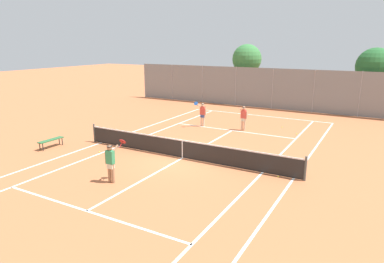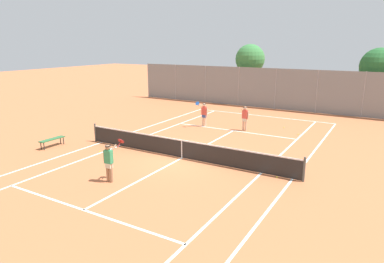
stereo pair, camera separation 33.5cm
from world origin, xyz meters
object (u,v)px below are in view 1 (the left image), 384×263
Objects in this scene: tennis_net at (182,148)px; loose_tennis_ball_5 at (202,151)px; player_near_side at (111,161)px; tree_behind_left at (246,60)px; tree_behind_right at (376,67)px; player_far_right at (244,117)px; courtside_bench at (51,140)px; loose_tennis_ball_3 at (297,134)px; loose_tennis_ball_4 at (100,152)px; loose_tennis_ball_2 at (282,127)px; player_far_left at (203,113)px; loose_tennis_ball_1 at (278,177)px.

loose_tennis_ball_5 is (0.36, 1.46, -0.48)m from tennis_net.
tree_behind_left is at bearing 96.11° from player_near_side.
tree_behind_left reaches higher than tree_behind_right.
player_far_right reaches higher than courtside_bench.
loose_tennis_ball_3 is 1.00× the size of loose_tennis_ball_4.
loose_tennis_ball_4 is at bearing -120.69° from player_far_right.
tree_behind_right reaches higher than loose_tennis_ball_2.
player_far_left is (-2.27, 6.51, 0.42)m from tennis_net.
loose_tennis_ball_2 is 0.04× the size of courtside_bench.
loose_tennis_ball_5 is (-3.57, -6.01, 0.00)m from loose_tennis_ball_3.
loose_tennis_ball_3 is (3.93, 7.47, -0.48)m from tennis_net.
loose_tennis_ball_3 is at bearing 62.25° from tennis_net.
loose_tennis_ball_5 is at bearing 76.00° from tennis_net.
player_far_left reaches higher than loose_tennis_ball_5.
loose_tennis_ball_2 is at bearing 47.69° from courtside_bench.
loose_tennis_ball_3 is (-0.96, 7.64, 0.00)m from loose_tennis_ball_1.
player_near_side is 26.88× the size of loose_tennis_ball_1.
loose_tennis_ball_1 is at bearing 7.60° from loose_tennis_ball_4.
loose_tennis_ball_2 is at bearing 74.31° from player_near_side.
courtside_bench is (-2.96, -0.62, 0.38)m from loose_tennis_ball_4.
tennis_net is 4.20m from player_near_side.
loose_tennis_ball_5 is 0.01× the size of tree_behind_left.
loose_tennis_ball_3 is 0.01× the size of tree_behind_left.
loose_tennis_ball_2 is at bearing 55.94° from loose_tennis_ball_4.
courtside_bench is 20.02m from tree_behind_left.
loose_tennis_ball_2 is at bearing -55.00° from tree_behind_left.
loose_tennis_ball_5 is at bearing 76.40° from player_near_side.
player_near_side is 0.32× the size of tree_behind_left.
player_near_side is at bearing -146.33° from loose_tennis_ball_1.
player_far_right reaches higher than loose_tennis_ball_3.
tree_behind_left is at bearing 125.00° from loose_tennis_ball_2.
player_near_side is 26.88× the size of loose_tennis_ball_3.
loose_tennis_ball_1 is 19.67m from tree_behind_left.
player_near_side is 26.88× the size of loose_tennis_ball_2.
tree_behind_left is (-8.15, 17.44, 4.01)m from loose_tennis_ball_1.
loose_tennis_ball_2 is at bearing -120.72° from tree_behind_right.
tree_behind_right is at bearing 66.08° from tennis_net.
tennis_net is 2.18× the size of tree_behind_left.
loose_tennis_ball_5 is at bearing -107.23° from loose_tennis_ball_2.
player_near_side reaches higher than player_far_right.
player_near_side is at bearing -39.25° from loose_tennis_ball_4.
player_far_right is 24.24× the size of loose_tennis_ball_5.
player_far_left reaches higher than loose_tennis_ball_4.
loose_tennis_ball_4 is 3.04m from courtside_bench.
tree_behind_left reaches higher than player_near_side.
player_far_right is (2.87, 0.29, -0.02)m from player_far_left.
tree_behind_right reaches higher than player_far_right.
loose_tennis_ball_4 is 0.01× the size of tree_behind_right.
tree_behind_left is 1.05× the size of tree_behind_right.
loose_tennis_ball_1 is 1.00× the size of loose_tennis_ball_5.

